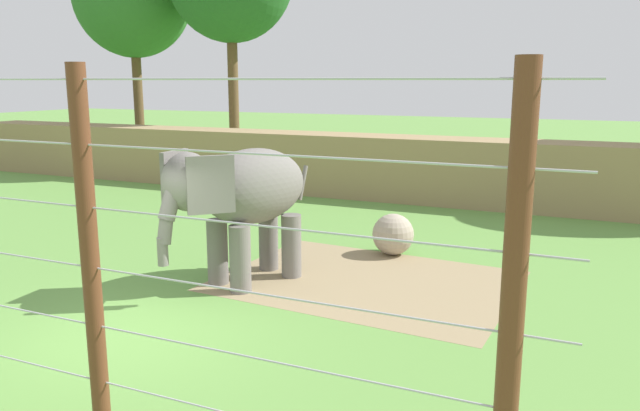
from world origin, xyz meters
TOP-DOWN VIEW (x-y plane):
  - ground_plane at (0.00, 0.00)m, footprint 120.00×120.00m
  - dirt_patch at (2.50, 4.00)m, footprint 5.78×4.55m
  - embankment_wall at (0.00, 12.58)m, footprint 36.00×1.80m
  - elephant at (0.37, 2.92)m, footprint 2.14×3.41m
  - enrichment_ball at (2.40, 6.02)m, footprint 0.94×0.94m

SIDE VIEW (x-z plane):
  - ground_plane at x=0.00m, z-range 0.00..0.00m
  - dirt_patch at x=2.50m, z-range 0.00..0.01m
  - enrichment_ball at x=2.40m, z-range 0.00..0.94m
  - embankment_wall at x=0.00m, z-range 0.00..2.07m
  - elephant at x=0.37m, z-range 0.43..3.09m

